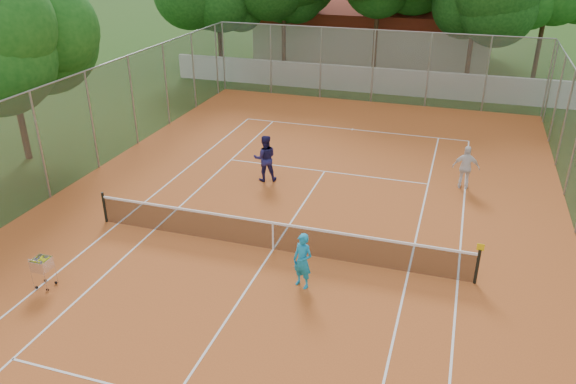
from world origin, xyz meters
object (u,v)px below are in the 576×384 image
(player_far_left, at_px, (265,158))
(tennis_net, at_px, (273,236))
(player_near, at_px, (303,261))
(ball_hopper, at_px, (43,272))
(clubhouse, at_px, (374,28))
(player_far_right, at_px, (466,167))

(player_far_left, bearing_deg, tennis_net, 88.96)
(tennis_net, distance_m, player_far_left, 5.29)
(player_near, bearing_deg, player_far_left, 139.08)
(player_near, distance_m, ball_hopper, 7.06)
(clubhouse, distance_m, player_far_left, 24.16)
(clubhouse, height_order, player_far_right, clubhouse)
(tennis_net, distance_m, ball_hopper, 6.51)
(ball_hopper, bearing_deg, player_far_left, 46.55)
(player_far_right, xyz_separation_m, ball_hopper, (-10.72, -10.23, -0.35))
(clubhouse, distance_m, player_near, 30.79)
(player_far_left, xyz_separation_m, ball_hopper, (-3.30, -8.64, -0.43))
(player_near, height_order, player_far_right, player_far_right)
(clubhouse, bearing_deg, ball_hopper, -95.77)
(player_far_right, distance_m, ball_hopper, 14.82)
(clubhouse, distance_m, ball_hopper, 32.98)
(clubhouse, height_order, player_near, clubhouse)
(player_near, bearing_deg, tennis_net, 152.83)
(player_far_right, height_order, ball_hopper, player_far_right)
(player_near, xyz_separation_m, player_far_right, (4.01, 8.04, 0.04))
(clubhouse, relative_size, player_far_left, 8.93)
(player_near, distance_m, player_far_left, 7.29)
(clubhouse, distance_m, player_far_right, 23.76)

